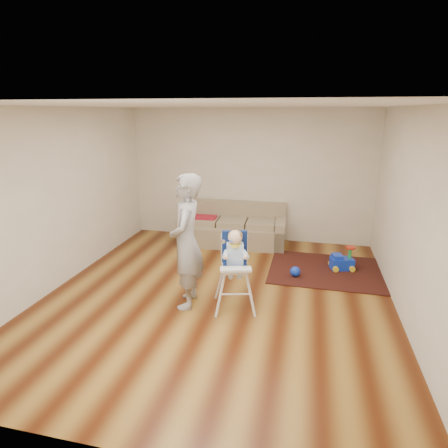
% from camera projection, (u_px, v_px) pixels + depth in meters
% --- Properties ---
extents(ground, '(5.50, 5.50, 0.00)m').
position_uv_depth(ground, '(218.00, 296.00, 5.55)').
color(ground, '#481D09').
rests_on(ground, ground).
extents(room_envelope, '(5.04, 5.52, 2.72)m').
position_uv_depth(room_envelope, '(226.00, 165.00, 5.50)').
color(room_envelope, beige).
rests_on(room_envelope, ground).
extents(sofa, '(2.17, 0.98, 0.82)m').
position_uv_depth(sofa, '(232.00, 224.00, 7.63)').
color(sofa, gray).
rests_on(sofa, ground).
extents(side_table, '(0.45, 0.45, 0.45)m').
position_uv_depth(side_table, '(197.00, 228.00, 8.03)').
color(side_table, black).
rests_on(side_table, ground).
extents(area_rug, '(2.02, 1.52, 0.02)m').
position_uv_depth(area_rug, '(329.00, 271.00, 6.41)').
color(area_rug, black).
rests_on(area_rug, ground).
extents(ride_on_toy, '(0.43, 0.35, 0.41)m').
position_uv_depth(ride_on_toy, '(342.00, 258.00, 6.41)').
color(ride_on_toy, blue).
rests_on(ride_on_toy, area_rug).
extents(toy_ball, '(0.17, 0.17, 0.17)m').
position_uv_depth(toy_ball, '(295.00, 272.00, 6.15)').
color(toy_ball, blue).
rests_on(toy_ball, area_rug).
extents(high_chair, '(0.64, 0.64, 1.14)m').
position_uv_depth(high_chair, '(235.00, 271.00, 5.08)').
color(high_chair, silver).
rests_on(high_chair, ground).
extents(adult, '(0.55, 0.74, 1.86)m').
position_uv_depth(adult, '(186.00, 242.00, 5.06)').
color(adult, gray).
rests_on(adult, ground).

